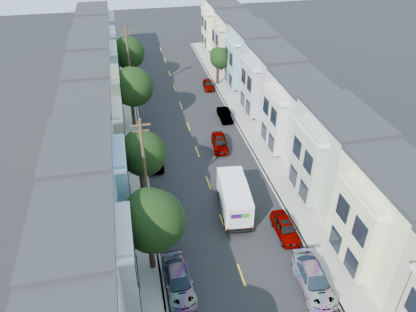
# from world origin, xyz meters

# --- Properties ---
(ground) EXTENTS (160.00, 160.00, 0.00)m
(ground) POSITION_xyz_m (0.00, 0.00, 0.00)
(ground) COLOR black
(ground) RESTS_ON ground
(road_slab) EXTENTS (12.00, 70.00, 0.02)m
(road_slab) POSITION_xyz_m (0.00, 15.00, 0.01)
(road_slab) COLOR black
(road_slab) RESTS_ON ground
(curb_left) EXTENTS (0.30, 70.00, 0.15)m
(curb_left) POSITION_xyz_m (-6.05, 15.00, 0.07)
(curb_left) COLOR gray
(curb_left) RESTS_ON ground
(curb_right) EXTENTS (0.30, 70.00, 0.15)m
(curb_right) POSITION_xyz_m (6.05, 15.00, 0.07)
(curb_right) COLOR gray
(curb_right) RESTS_ON ground
(sidewalk_left) EXTENTS (2.60, 70.00, 0.15)m
(sidewalk_left) POSITION_xyz_m (-7.35, 15.00, 0.07)
(sidewalk_left) COLOR gray
(sidewalk_left) RESTS_ON ground
(sidewalk_right) EXTENTS (2.60, 70.00, 0.15)m
(sidewalk_right) POSITION_xyz_m (7.35, 15.00, 0.07)
(sidewalk_right) COLOR gray
(sidewalk_right) RESTS_ON ground
(centerline) EXTENTS (0.12, 70.00, 0.01)m
(centerline) POSITION_xyz_m (0.00, 15.00, 0.00)
(centerline) COLOR gold
(centerline) RESTS_ON ground
(townhouse_row_left) EXTENTS (5.00, 70.00, 8.50)m
(townhouse_row_left) POSITION_xyz_m (-11.15, 15.00, 0.00)
(townhouse_row_left) COLOR beige
(townhouse_row_left) RESTS_ON ground
(townhouse_row_right) EXTENTS (5.00, 70.00, 8.50)m
(townhouse_row_right) POSITION_xyz_m (11.15, 15.00, 0.00)
(townhouse_row_right) COLOR beige
(townhouse_row_right) RESTS_ON ground
(tree_b) EXTENTS (4.70, 4.70, 7.18)m
(tree_b) POSITION_xyz_m (-6.30, -3.82, 4.81)
(tree_b) COLOR black
(tree_b) RESTS_ON ground
(tree_c) EXTENTS (4.18, 4.18, 7.01)m
(tree_c) POSITION_xyz_m (-6.30, 5.20, 4.89)
(tree_c) COLOR black
(tree_c) RESTS_ON ground
(tree_d) EXTENTS (4.70, 4.70, 7.71)m
(tree_d) POSITION_xyz_m (-6.30, 19.29, 5.34)
(tree_d) COLOR black
(tree_d) RESTS_ON ground
(tree_e) EXTENTS (4.70, 4.70, 7.37)m
(tree_e) POSITION_xyz_m (-6.30, 32.56, 5.00)
(tree_e) COLOR black
(tree_e) RESTS_ON ground
(tree_far_r) EXTENTS (3.10, 3.10, 5.65)m
(tree_far_r) POSITION_xyz_m (6.89, 30.07, 4.05)
(tree_far_r) COLOR black
(tree_far_r) RESTS_ON ground
(utility_pole_near) EXTENTS (1.60, 0.26, 10.00)m
(utility_pole_near) POSITION_xyz_m (-6.30, 2.00, 5.15)
(utility_pole_near) COLOR #42301E
(utility_pole_near) RESTS_ON ground
(utility_pole_far) EXTENTS (1.60, 0.26, 10.00)m
(utility_pole_far) POSITION_xyz_m (-6.30, 28.00, 5.15)
(utility_pole_far) COLOR #42301E
(utility_pole_far) RESTS_ON ground
(fedex_truck) EXTENTS (2.41, 6.26, 3.00)m
(fedex_truck) POSITION_xyz_m (1.36, 1.32, 1.68)
(fedex_truck) COLOR silver
(fedex_truck) RESTS_ON ground
(lead_sedan) EXTENTS (2.18, 4.61, 1.44)m
(lead_sedan) POSITION_xyz_m (2.66, 12.24, 0.72)
(lead_sedan) COLOR black
(lead_sedan) RESTS_ON ground
(parked_left_b) EXTENTS (2.25, 4.86, 1.43)m
(parked_left_b) POSITION_xyz_m (-4.90, -6.20, 0.71)
(parked_left_b) COLOR black
(parked_left_b) RESTS_ON ground
(parked_left_c) EXTENTS (2.21, 4.62, 1.35)m
(parked_left_c) POSITION_xyz_m (-4.90, 1.47, 0.67)
(parked_left_c) COLOR #A3A3A3
(parked_left_c) RESTS_ON ground
(parked_left_d) EXTENTS (1.60, 4.36, 1.44)m
(parked_left_d) POSITION_xyz_m (-4.90, 10.40, 0.72)
(parked_left_d) COLOR #5E1613
(parked_left_d) RESTS_ON ground
(parked_right_a) EXTENTS (2.41, 5.17, 1.52)m
(parked_right_a) POSITION_xyz_m (4.90, -8.21, 0.76)
(parked_right_a) COLOR slate
(parked_right_a) RESTS_ON ground
(parked_right_b) EXTENTS (1.68, 4.35, 1.41)m
(parked_right_b) POSITION_xyz_m (4.90, -2.48, 0.70)
(parked_right_b) COLOR white
(parked_right_b) RESTS_ON ground
(parked_right_c) EXTENTS (1.36, 3.75, 1.24)m
(parked_right_c) POSITION_xyz_m (4.90, 18.90, 0.62)
(parked_right_c) COLOR black
(parked_right_c) RESTS_ON ground
(parked_right_d) EXTENTS (1.78, 3.88, 1.22)m
(parked_right_d) POSITION_xyz_m (4.90, 28.85, 0.61)
(parked_right_d) COLOR #0F1635
(parked_right_d) RESTS_ON ground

